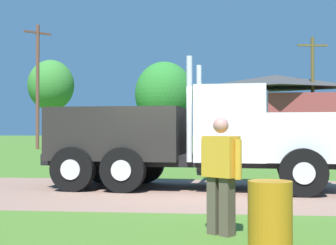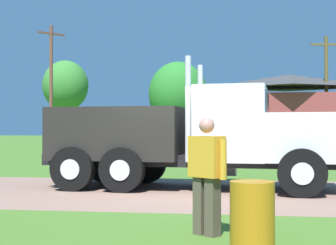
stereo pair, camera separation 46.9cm
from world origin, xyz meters
TOP-DOWN VIEW (x-y plane):
  - ground_plane at (0.00, 0.00)m, footprint 200.00×200.00m
  - dirt_track at (0.00, 0.00)m, footprint 120.00×6.11m
  - truck_foreground_white at (0.56, 0.79)m, footprint 7.62×3.07m
  - visitor_standing_near at (1.34, -4.82)m, footprint 0.58×0.51m
  - steel_barrel at (1.96, -5.56)m, footprint 0.56×0.56m
  - shed_building at (5.41, 27.08)m, footprint 9.85×5.49m
  - utility_pole_near at (-12.34, 24.99)m, footprint 1.62×1.69m
  - utility_pole_far at (7.91, 25.75)m, footprint 2.20×0.47m
  - tree_left at (-14.35, 33.92)m, footprint 4.25×4.25m
  - tree_mid at (-4.05, 36.21)m, footprint 5.56×5.56m

SIDE VIEW (x-z plane):
  - ground_plane at x=0.00m, z-range 0.00..0.00m
  - dirt_track at x=0.00m, z-range 0.00..0.01m
  - steel_barrel at x=1.96m, z-range 0.00..0.85m
  - visitor_standing_near at x=1.34m, z-range 0.08..1.75m
  - truck_foreground_white at x=0.56m, z-range -0.33..2.90m
  - shed_building at x=5.41m, z-range -0.10..5.47m
  - utility_pole_far at x=7.91m, z-range 0.25..8.40m
  - tree_mid at x=-4.05m, z-range 0.88..8.77m
  - utility_pole_near at x=-12.34m, z-range 0.26..9.57m
  - tree_left at x=-14.35m, z-range 1.58..9.47m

